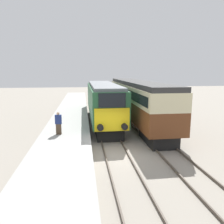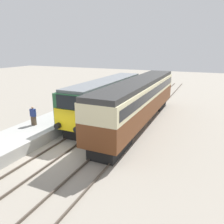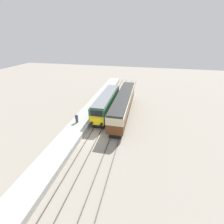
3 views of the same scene
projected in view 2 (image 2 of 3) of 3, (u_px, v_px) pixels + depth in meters
ground_plane at (53, 154)px, 14.82m from camera, size 120.00×120.00×0.00m
platform_left at (77, 112)px, 23.01m from camera, size 3.50×50.00×0.82m
rails_near_track at (90, 129)px, 19.18m from camera, size 1.51×60.00×0.14m
rails_far_track at (126, 135)px, 17.84m from camera, size 1.50×60.00×0.14m
locomotive at (107, 97)px, 21.73m from camera, size 2.70×13.72×3.98m
passenger_carriage at (140, 97)px, 20.28m from camera, size 2.75×17.48×4.20m
person_on_platform at (33, 116)px, 17.85m from camera, size 0.44×0.26×1.58m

